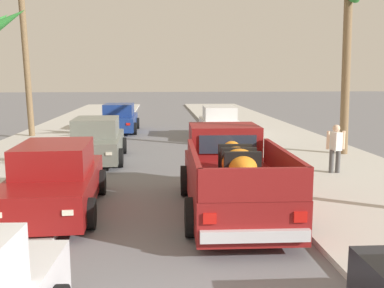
{
  "coord_description": "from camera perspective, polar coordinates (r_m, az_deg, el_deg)",
  "views": [
    {
      "loc": [
        -0.43,
        -3.61,
        3.03
      ],
      "look_at": [
        0.48,
        8.01,
        1.2
      ],
      "focal_mm": 40.6,
      "sensor_mm": 36.0,
      "label": 1
    }
  ],
  "objects": [
    {
      "name": "sidewalk_left",
      "position": [
        16.54,
        -20.44,
        -1.99
      ],
      "size": [
        5.28,
        60.0,
        0.12
      ],
      "primitive_type": "cube",
      "color": "beige",
      "rests_on": "ground"
    },
    {
      "name": "sidewalk_right",
      "position": [
        16.79,
        14.47,
        -1.55
      ],
      "size": [
        5.28,
        60.0,
        0.12
      ],
      "primitive_type": "cube",
      "color": "beige",
      "rests_on": "ground"
    },
    {
      "name": "curb_left",
      "position": [
        16.24,
        -16.22,
        -2.01
      ],
      "size": [
        0.16,
        60.0,
        0.1
      ],
      "primitive_type": "cube",
      "color": "silver",
      "rests_on": "ground"
    },
    {
      "name": "curb_right",
      "position": [
        16.44,
        10.37,
        -1.67
      ],
      "size": [
        0.16,
        60.0,
        0.1
      ],
      "primitive_type": "cube",
      "color": "silver",
      "rests_on": "ground"
    },
    {
      "name": "pickup_truck",
      "position": [
        9.85,
        5.2,
        -4.13
      ],
      "size": [
        2.31,
        5.25,
        1.8
      ],
      "color": "maroon",
      "rests_on": "ground"
    },
    {
      "name": "car_left_near",
      "position": [
        24.08,
        -9.53,
        3.28
      ],
      "size": [
        2.05,
        4.27,
        1.54
      ],
      "color": "navy",
      "rests_on": "ground"
    },
    {
      "name": "car_right_near",
      "position": [
        21.6,
        3.62,
        2.75
      ],
      "size": [
        2.13,
        4.3,
        1.54
      ],
      "color": "silver",
      "rests_on": "ground"
    },
    {
      "name": "car_right_mid",
      "position": [
        16.05,
        -12.45,
        0.41
      ],
      "size": [
        2.11,
        4.3,
        1.54
      ],
      "color": "slate",
      "rests_on": "ground"
    },
    {
      "name": "car_right_far",
      "position": [
        10.29,
        -17.56,
        -4.52
      ],
      "size": [
        2.16,
        4.32,
        1.54
      ],
      "color": "maroon",
      "rests_on": "ground"
    },
    {
      "name": "pedestrian",
      "position": [
        13.79,
        18.32,
        -0.36
      ],
      "size": [
        0.57,
        0.42,
        1.59
      ],
      "color": "#4C4C4C",
      "rests_on": "ground"
    }
  ]
}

